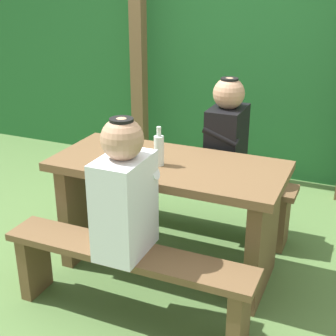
{
  "coord_description": "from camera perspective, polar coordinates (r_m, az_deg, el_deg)",
  "views": [
    {
      "loc": [
        1.06,
        -2.45,
        1.78
      ],
      "look_at": [
        0.0,
        0.0,
        0.69
      ],
      "focal_mm": 51.34,
      "sensor_mm": 36.0,
      "label": 1
    }
  ],
  "objects": [
    {
      "name": "picnic_table",
      "position": [
        2.96,
        0.0,
        -3.52
      ],
      "size": [
        1.4,
        0.64,
        0.73
      ],
      "color": "brown",
      "rests_on": "ground_plane"
    },
    {
      "name": "ground_plane",
      "position": [
        3.21,
        0.0,
        -11.58
      ],
      "size": [
        12.0,
        12.0,
        0.0
      ],
      "primitive_type": "plane",
      "color": "#4F703A"
    },
    {
      "name": "person_white_shirt",
      "position": [
        2.4,
        -5.22,
        -2.93
      ],
      "size": [
        0.25,
        0.35,
        0.72
      ],
      "color": "silver",
      "rests_on": "bench_near"
    },
    {
      "name": "person_black_coat",
      "position": [
        3.28,
        6.98,
        3.94
      ],
      "size": [
        0.25,
        0.35,
        0.72
      ],
      "color": "black",
      "rests_on": "bench_far"
    },
    {
      "name": "hedge_backdrop",
      "position": [
        4.75,
        10.29,
        11.09
      ],
      "size": [
        6.4,
        0.65,
        1.8
      ],
      "primitive_type": "cube",
      "color": "#205C29",
      "rests_on": "ground_plane"
    },
    {
      "name": "bench_far",
      "position": [
        3.5,
        3.58,
        -2.69
      ],
      "size": [
        1.4,
        0.24,
        0.43
      ],
      "color": "brown",
      "rests_on": "ground_plane"
    },
    {
      "name": "pergola_post_left",
      "position": [
        4.52,
        -3.51,
        12.68
      ],
      "size": [
        0.12,
        0.12,
        2.08
      ],
      "primitive_type": "cube",
      "color": "brown",
      "rests_on": "ground_plane"
    },
    {
      "name": "drinking_glass",
      "position": [
        2.86,
        -5.49,
        1.48
      ],
      "size": [
        0.08,
        0.08,
        0.09
      ],
      "primitive_type": "cylinder",
      "color": "silver",
      "rests_on": "picnic_table"
    },
    {
      "name": "bench_near",
      "position": [
        2.62,
        -4.88,
        -11.98
      ],
      "size": [
        1.4,
        0.24,
        0.43
      ],
      "color": "brown",
      "rests_on": "ground_plane"
    },
    {
      "name": "bottle_left",
      "position": [
        2.79,
        -1.08,
        2.2
      ],
      "size": [
        0.06,
        0.06,
        0.23
      ],
      "color": "silver",
      "rests_on": "picnic_table"
    }
  ]
}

